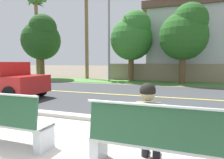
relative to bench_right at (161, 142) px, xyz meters
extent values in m
plane|color=#665B4C|center=(-1.45, 7.65, -0.46)|extent=(140.00, 140.00, 0.00)
cube|color=#B7B2A8|center=(-1.45, 0.05, -0.46)|extent=(44.00, 3.60, 0.01)
cube|color=#ADA89E|center=(-1.45, 2.00, -0.41)|extent=(44.00, 0.30, 0.11)
cube|color=#383A3D|center=(-1.45, 6.15, -0.46)|extent=(52.00, 8.00, 0.01)
cube|color=#E0CC4C|center=(-1.45, 6.15, -0.45)|extent=(48.00, 0.14, 0.01)
cube|color=#478438|center=(-1.45, 12.13, -0.46)|extent=(48.00, 2.80, 0.02)
cube|color=silver|center=(-1.96, 0.07, -0.24)|extent=(0.14, 0.40, 0.45)
cube|color=silver|center=(-2.90, 0.07, -0.04)|extent=(2.01, 0.44, 0.05)
cube|color=silver|center=(-0.94, 0.07, -0.24)|extent=(0.14, 0.40, 0.45)
cube|color=silver|center=(0.00, 0.07, -0.04)|extent=(2.01, 0.44, 0.05)
cube|color=#285138|center=(0.00, -0.12, 0.25)|extent=(1.93, 0.12, 0.52)
cylinder|color=silver|center=(0.00, -0.13, 0.53)|extent=(2.01, 0.04, 0.04)
cylinder|color=black|center=(-0.29, 0.26, 0.05)|extent=(0.15, 0.42, 0.15)
cylinder|color=black|center=(-0.11, 0.26, 0.05)|extent=(0.15, 0.42, 0.15)
cylinder|color=black|center=(-0.29, 0.45, -0.25)|extent=(0.12, 0.12, 0.43)
cube|color=black|center=(-0.29, 0.53, -0.43)|extent=(0.09, 0.24, 0.07)
cylinder|color=black|center=(-0.11, 0.45, -0.25)|extent=(0.12, 0.12, 0.43)
cube|color=black|center=(-0.11, 0.53, -0.43)|extent=(0.09, 0.24, 0.07)
cube|color=#6B7047|center=(-0.20, 0.07, 0.25)|extent=(0.34, 0.20, 0.52)
cylinder|color=#6B7047|center=(-0.41, 0.09, 0.27)|extent=(0.09, 0.09, 0.46)
cylinder|color=#6B7047|center=(0.02, 0.09, 0.27)|extent=(0.09, 0.09, 0.46)
sphere|color=tan|center=(-0.20, 0.08, 0.64)|extent=(0.21, 0.21, 0.21)
sphere|color=black|center=(-0.20, 0.08, 0.68)|extent=(0.22, 0.22, 0.22)
cylinder|color=black|center=(-5.79, 2.91, -0.14)|extent=(0.64, 0.18, 0.64)
cylinder|color=black|center=(-5.79, 4.59, -0.14)|extent=(0.64, 0.18, 0.64)
cylinder|color=gray|center=(-5.20, 11.73, 3.24)|extent=(0.16, 0.16, 7.40)
cylinder|color=brown|center=(-11.97, 12.27, 0.62)|extent=(0.44, 0.44, 2.17)
sphere|color=#1E4719|center=(-11.97, 12.27, 3.01)|extent=(3.48, 3.48, 3.48)
sphere|color=#1E4719|center=(-11.54, 12.01, 4.05)|extent=(2.43, 2.43, 2.43)
cylinder|color=brown|center=(-3.77, 13.01, 0.59)|extent=(0.44, 0.44, 2.10)
sphere|color=#2D6B28|center=(-3.77, 13.01, 2.89)|extent=(3.36, 3.36, 3.36)
sphere|color=#2D6B28|center=(-3.35, 12.76, 3.90)|extent=(2.35, 2.35, 2.35)
cylinder|color=brown|center=(0.16, 12.19, 0.58)|extent=(0.44, 0.44, 2.08)
sphere|color=#23561E|center=(0.16, 12.19, 2.87)|extent=(3.33, 3.33, 3.33)
sphere|color=#23561E|center=(0.57, 11.94, 3.87)|extent=(2.33, 2.33, 2.33)
cylinder|color=brown|center=(-8.14, 13.77, 3.48)|extent=(0.32, 0.32, 7.89)
cylinder|color=brown|center=(-13.09, 13.04, 3.26)|extent=(0.32, 0.32, 7.46)
cone|color=#427A33|center=(-12.64, 13.04, 6.74)|extent=(0.44, 1.64, 1.07)
cone|color=#427A33|center=(-12.87, 13.43, 6.74)|extent=(1.64, 1.20, 1.07)
cone|color=#427A33|center=(-13.32, 13.43, 6.74)|extent=(1.64, 1.20, 1.07)
cone|color=#427A33|center=(-13.54, 13.04, 6.74)|extent=(0.44, 1.64, 1.07)
cone|color=#427A33|center=(-13.32, 12.65, 6.74)|extent=(1.64, 1.20, 1.07)
cone|color=#427A33|center=(-12.87, 12.65, 6.74)|extent=(1.64, 1.20, 1.07)
cube|color=gray|center=(0.59, 13.82, 0.24)|extent=(13.00, 0.36, 1.40)
cube|color=#B7BCC1|center=(2.27, 17.02, 2.45)|extent=(9.94, 6.40, 5.82)
cube|color=brown|center=(2.27, 17.02, 5.66)|extent=(10.74, 6.91, 0.60)
cube|color=#232833|center=(0.03, 13.79, 2.74)|extent=(1.10, 0.06, 1.30)
camera|label=1|loc=(0.26, -2.64, 1.07)|focal=31.78mm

